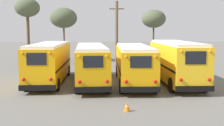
{
  "coord_description": "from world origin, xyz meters",
  "views": [
    {
      "loc": [
        -1.34,
        -22.94,
        4.27
      ],
      "look_at": [
        0.0,
        -0.59,
        1.63
      ],
      "focal_mm": 45.0,
      "sensor_mm": 36.0,
      "label": 1
    }
  ],
  "objects_px": {
    "school_bus_0": "(50,61)",
    "bare_tree_0": "(27,9)",
    "bare_tree_1": "(64,18)",
    "bare_tree_2": "(154,19)",
    "utility_pole": "(117,32)",
    "school_bus_1": "(91,63)",
    "school_bus_2": "(134,63)",
    "traffic_cone": "(127,107)",
    "school_bus_3": "(176,61)"
  },
  "relations": [
    {
      "from": "school_bus_2",
      "to": "bare_tree_2",
      "type": "distance_m",
      "value": 21.99
    },
    {
      "from": "utility_pole",
      "to": "traffic_cone",
      "type": "xyz_separation_m",
      "value": [
        -1.0,
        -20.32,
        -3.73
      ]
    },
    {
      "from": "school_bus_3",
      "to": "traffic_cone",
      "type": "xyz_separation_m",
      "value": [
        -4.76,
        -7.57,
        -1.56
      ]
    },
    {
      "from": "school_bus_3",
      "to": "utility_pole",
      "type": "bearing_deg",
      "value": 106.44
    },
    {
      "from": "school_bus_2",
      "to": "school_bus_0",
      "type": "bearing_deg",
      "value": 170.56
    },
    {
      "from": "school_bus_0",
      "to": "bare_tree_1",
      "type": "relative_size",
      "value": 1.34
    },
    {
      "from": "school_bus_0",
      "to": "bare_tree_1",
      "type": "height_order",
      "value": "bare_tree_1"
    },
    {
      "from": "school_bus_0",
      "to": "bare_tree_0",
      "type": "xyz_separation_m",
      "value": [
        -4.28,
        11.23,
        5.03
      ]
    },
    {
      "from": "school_bus_3",
      "to": "school_bus_1",
      "type": "bearing_deg",
      "value": 175.94
    },
    {
      "from": "school_bus_3",
      "to": "bare_tree_1",
      "type": "bearing_deg",
      "value": 122.86
    },
    {
      "from": "school_bus_1",
      "to": "utility_pole",
      "type": "height_order",
      "value": "utility_pole"
    },
    {
      "from": "school_bus_1",
      "to": "bare_tree_0",
      "type": "height_order",
      "value": "bare_tree_0"
    },
    {
      "from": "school_bus_2",
      "to": "bare_tree_2",
      "type": "bearing_deg",
      "value": 74.15
    },
    {
      "from": "school_bus_0",
      "to": "bare_tree_1",
      "type": "xyz_separation_m",
      "value": [
        -0.48,
        15.27,
        4.13
      ]
    },
    {
      "from": "school_bus_0",
      "to": "bare_tree_0",
      "type": "height_order",
      "value": "bare_tree_0"
    },
    {
      "from": "bare_tree_2",
      "to": "traffic_cone",
      "type": "xyz_separation_m",
      "value": [
        -7.27,
        -28.39,
        -5.69
      ]
    },
    {
      "from": "utility_pole",
      "to": "bare_tree_0",
      "type": "distance_m",
      "value": 11.03
    },
    {
      "from": "school_bus_2",
      "to": "traffic_cone",
      "type": "distance_m",
      "value": 7.89
    },
    {
      "from": "school_bus_2",
      "to": "school_bus_3",
      "type": "bearing_deg",
      "value": -1.04
    },
    {
      "from": "bare_tree_0",
      "to": "traffic_cone",
      "type": "height_order",
      "value": "bare_tree_0"
    },
    {
      "from": "school_bus_1",
      "to": "school_bus_2",
      "type": "relative_size",
      "value": 1.05
    },
    {
      "from": "school_bus_2",
      "to": "bare_tree_1",
      "type": "bearing_deg",
      "value": 113.84
    },
    {
      "from": "school_bus_1",
      "to": "traffic_cone",
      "type": "distance_m",
      "value": 8.42
    },
    {
      "from": "bare_tree_0",
      "to": "school_bus_2",
      "type": "bearing_deg",
      "value": -48.2
    },
    {
      "from": "school_bus_1",
      "to": "bare_tree_1",
      "type": "xyz_separation_m",
      "value": [
        -3.86,
        15.97,
        4.18
      ]
    },
    {
      "from": "bare_tree_2",
      "to": "school_bus_3",
      "type": "bearing_deg",
      "value": -96.88
    },
    {
      "from": "school_bus_1",
      "to": "bare_tree_2",
      "type": "bearing_deg",
      "value": 65.48
    },
    {
      "from": "traffic_cone",
      "to": "school_bus_0",
      "type": "bearing_deg",
      "value": 121.59
    },
    {
      "from": "bare_tree_2",
      "to": "school_bus_2",
      "type": "bearing_deg",
      "value": -105.85
    },
    {
      "from": "school_bus_0",
      "to": "utility_pole",
      "type": "distance_m",
      "value": 13.4
    },
    {
      "from": "school_bus_0",
      "to": "school_bus_2",
      "type": "bearing_deg",
      "value": -9.44
    },
    {
      "from": "school_bus_0",
      "to": "school_bus_3",
      "type": "relative_size",
      "value": 1.02
    },
    {
      "from": "school_bus_1",
      "to": "bare_tree_2",
      "type": "relative_size",
      "value": 1.4
    },
    {
      "from": "school_bus_3",
      "to": "bare_tree_1",
      "type": "relative_size",
      "value": 1.31
    },
    {
      "from": "bare_tree_0",
      "to": "bare_tree_1",
      "type": "relative_size",
      "value": 1.11
    },
    {
      "from": "school_bus_3",
      "to": "utility_pole",
      "type": "relative_size",
      "value": 1.22
    },
    {
      "from": "utility_pole",
      "to": "bare_tree_0",
      "type": "relative_size",
      "value": 0.97
    },
    {
      "from": "school_bus_0",
      "to": "bare_tree_2",
      "type": "xyz_separation_m",
      "value": [
        12.66,
        19.63,
        4.21
      ]
    },
    {
      "from": "school_bus_0",
      "to": "school_bus_3",
      "type": "xyz_separation_m",
      "value": [
        10.15,
        -1.19,
        0.09
      ]
    },
    {
      "from": "bare_tree_1",
      "to": "bare_tree_2",
      "type": "height_order",
      "value": "bare_tree_2"
    },
    {
      "from": "bare_tree_0",
      "to": "school_bus_0",
      "type": "bearing_deg",
      "value": -69.13
    },
    {
      "from": "traffic_cone",
      "to": "bare_tree_1",
      "type": "bearing_deg",
      "value": 103.72
    },
    {
      "from": "utility_pole",
      "to": "bare_tree_1",
      "type": "bearing_deg",
      "value": 151.63
    },
    {
      "from": "bare_tree_2",
      "to": "traffic_cone",
      "type": "height_order",
      "value": "bare_tree_2"
    },
    {
      "from": "school_bus_1",
      "to": "bare_tree_2",
      "type": "xyz_separation_m",
      "value": [
        9.27,
        20.33,
        4.27
      ]
    },
    {
      "from": "bare_tree_2",
      "to": "traffic_cone",
      "type": "distance_m",
      "value": 29.85
    },
    {
      "from": "school_bus_0",
      "to": "school_bus_2",
      "type": "height_order",
      "value": "school_bus_0"
    },
    {
      "from": "school_bus_2",
      "to": "school_bus_3",
      "type": "height_order",
      "value": "school_bus_3"
    },
    {
      "from": "school_bus_0",
      "to": "bare_tree_0",
      "type": "relative_size",
      "value": 1.21
    },
    {
      "from": "bare_tree_1",
      "to": "traffic_cone",
      "type": "relative_size",
      "value": 14.14
    }
  ]
}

